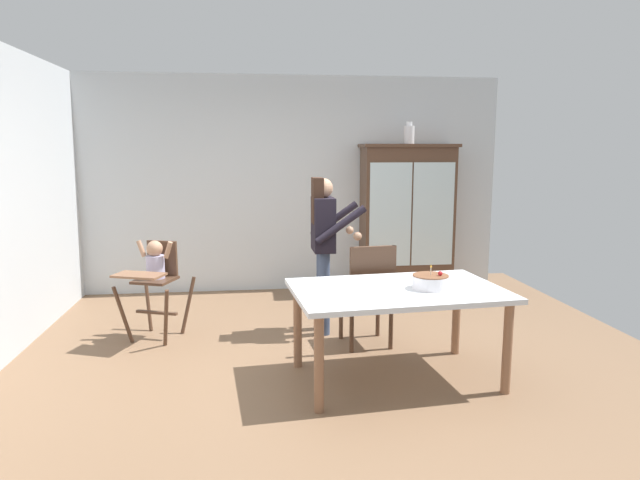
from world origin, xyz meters
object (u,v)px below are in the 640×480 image
at_px(adult_person, 324,236).
at_px(dining_table, 397,299).
at_px(high_chair_with_toddler, 155,271).
at_px(china_cabinet, 407,218).
at_px(dining_chair_far_side, 369,288).
at_px(ceramic_vase, 409,134).
at_px(birthday_cake, 431,282).

height_order(adult_person, dining_table, adult_person).
bearing_deg(high_chair_with_toddler, china_cabinet, 48.26).
bearing_deg(dining_chair_far_side, dining_table, 89.46).
relative_size(adult_person, dining_table, 0.91).
distance_m(high_chair_with_toddler, adult_person, 1.64).
height_order(ceramic_vase, high_chair_with_toddler, ceramic_vase).
bearing_deg(birthday_cake, high_chair_with_toddler, 150.58).
distance_m(ceramic_vase, adult_person, 2.23).
relative_size(ceramic_vase, dining_chair_far_side, 0.28).
distance_m(adult_person, dining_table, 1.33).
relative_size(ceramic_vase, high_chair_with_toddler, 0.28).
bearing_deg(dining_chair_far_side, birthday_cake, 106.47).
relative_size(ceramic_vase, adult_person, 0.18).
bearing_deg(dining_table, china_cabinet, 72.73).
bearing_deg(dining_chair_far_side, high_chair_with_toddler, -20.27).
bearing_deg(dining_table, high_chair_with_toddler, 148.58).
xyz_separation_m(ceramic_vase, high_chair_with_toddler, (-2.88, -1.51, -1.32)).
xyz_separation_m(birthday_cake, dining_chair_far_side, (-0.31, 0.77, -0.24)).
height_order(adult_person, dining_chair_far_side, adult_person).
bearing_deg(dining_chair_far_side, china_cabinet, -120.04).
bearing_deg(china_cabinet, dining_table, -107.27).
bearing_deg(adult_person, birthday_cake, -152.87).
height_order(ceramic_vase, dining_table, ceramic_vase).
relative_size(ceramic_vase, dining_table, 0.16).
height_order(ceramic_vase, birthday_cake, ceramic_vase).
bearing_deg(dining_chair_far_side, adult_person, -60.66).
xyz_separation_m(high_chair_with_toddler, dining_chair_far_side, (1.96, -0.51, -0.10)).
bearing_deg(adult_person, high_chair_with_toddler, 89.05).
relative_size(birthday_cake, dining_chair_far_side, 0.29).
xyz_separation_m(china_cabinet, adult_person, (-1.27, -1.52, 0.03)).
bearing_deg(high_chair_with_toddler, birthday_cake, -8.81).
relative_size(adult_person, birthday_cake, 5.47).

